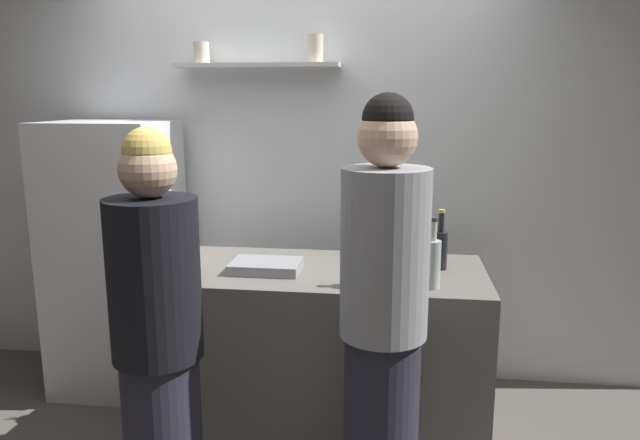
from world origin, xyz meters
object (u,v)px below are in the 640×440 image
at_px(utensil_holder, 181,254).
at_px(wine_bottle_green_glass, 384,261).
at_px(water_bottle_plastic, 160,259).
at_px(person_blonde, 158,347).
at_px(wine_bottle_amber_glass, 189,250).
at_px(wine_bottle_pale_glass, 432,262).
at_px(person_grey_hoodie, 383,322).
at_px(baking_pan, 266,266).
at_px(wine_bottle_dark_glass, 440,248).
at_px(refrigerator, 116,258).

relative_size(utensil_holder, wine_bottle_green_glass, 0.67).
distance_m(water_bottle_plastic, person_blonde, 0.64).
distance_m(wine_bottle_amber_glass, wine_bottle_green_glass, 0.94).
height_order(wine_bottle_amber_glass, wine_bottle_pale_glass, wine_bottle_amber_glass).
distance_m(wine_bottle_green_glass, water_bottle_plastic, 1.05).
distance_m(utensil_holder, wine_bottle_amber_glass, 0.22).
height_order(wine_bottle_pale_glass, person_grey_hoodie, person_grey_hoodie).
xyz_separation_m(baking_pan, wine_bottle_dark_glass, (0.85, 0.15, 0.08)).
xyz_separation_m(wine_bottle_green_glass, wine_bottle_pale_glass, (0.21, 0.01, -0.00)).
distance_m(refrigerator, utensil_holder, 0.69).
bearing_deg(wine_bottle_amber_glass, person_blonde, -80.93).
height_order(refrigerator, wine_bottle_green_glass, refrigerator).
bearing_deg(water_bottle_plastic, wine_bottle_pale_glass, 0.89).
distance_m(utensil_holder, person_grey_hoodie, 1.23).
xyz_separation_m(wine_bottle_dark_glass, wine_bottle_pale_glass, (-0.06, -0.32, 0.01)).
relative_size(wine_bottle_pale_glass, person_grey_hoodie, 0.19).
relative_size(baking_pan, wine_bottle_dark_glass, 1.12).
distance_m(wine_bottle_dark_glass, person_grey_hoodie, 0.78).
distance_m(wine_bottle_dark_glass, water_bottle_plastic, 1.37).
bearing_deg(wine_bottle_green_glass, person_blonde, -144.77).
relative_size(refrigerator, person_blonde, 0.98).
xyz_separation_m(wine_bottle_amber_glass, wine_bottle_pale_glass, (1.15, -0.05, -0.00)).
bearing_deg(refrigerator, wine_bottle_amber_glass, -40.18).
xyz_separation_m(utensil_holder, wine_bottle_pale_glass, (1.26, -0.22, 0.07)).
xyz_separation_m(refrigerator, wine_bottle_pale_glass, (1.81, -0.61, 0.21)).
height_order(wine_bottle_dark_glass, wine_bottle_pale_glass, wine_bottle_pale_glass).
bearing_deg(wine_bottle_amber_glass, person_grey_hoodie, -26.11).
bearing_deg(wine_bottle_pale_glass, utensil_holder, 169.86).
distance_m(baking_pan, wine_bottle_pale_glass, 0.82).
distance_m(utensil_holder, water_bottle_plastic, 0.25).
distance_m(wine_bottle_green_glass, person_blonde, 1.04).
bearing_deg(utensil_holder, wine_bottle_green_glass, -12.72).
height_order(baking_pan, wine_bottle_pale_glass, wine_bottle_pale_glass).
xyz_separation_m(wine_bottle_dark_glass, person_grey_hoodie, (-0.26, -0.73, -0.12)).
bearing_deg(water_bottle_plastic, person_blonde, -68.94).
height_order(refrigerator, utensil_holder, refrigerator).
relative_size(wine_bottle_dark_glass, person_blonde, 0.19).
xyz_separation_m(baking_pan, wine_bottle_pale_glass, (0.80, -0.16, 0.10)).
distance_m(wine_bottle_green_glass, person_grey_hoodie, 0.42).
distance_m(baking_pan, wine_bottle_amber_glass, 0.38).
bearing_deg(baking_pan, wine_bottle_dark_glass, 10.16).
relative_size(wine_bottle_green_glass, person_grey_hoodie, 0.18).
relative_size(wine_bottle_dark_glass, person_grey_hoodie, 0.17).
bearing_deg(baking_pan, refrigerator, 156.16).
bearing_deg(wine_bottle_pale_glass, wine_bottle_green_glass, -177.10).
distance_m(baking_pan, wine_bottle_green_glass, 0.62).
xyz_separation_m(wine_bottle_amber_glass, water_bottle_plastic, (-0.12, -0.07, -0.03)).
bearing_deg(baking_pan, person_blonde, -108.03).
xyz_separation_m(refrigerator, person_blonde, (0.76, -1.21, 0.00)).
bearing_deg(wine_bottle_amber_glass, water_bottle_plastic, -149.18).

